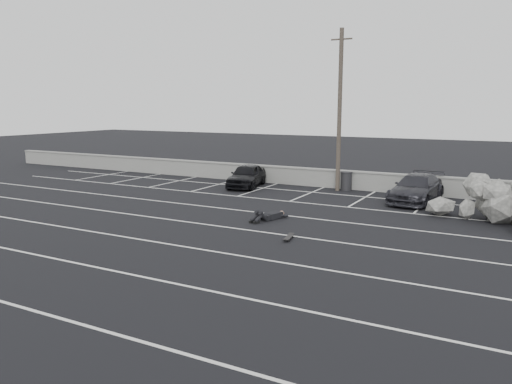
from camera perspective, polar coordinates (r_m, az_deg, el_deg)
The scene contains 9 objects.
ground at distance 17.84m, azimuth -11.29°, elevation -5.65°, with size 120.00×120.00×0.00m, color black.
seawall at distance 29.65m, azimuth 6.09°, elevation 1.76°, with size 50.00×0.45×1.06m.
stall_lines at distance 21.35m, azimuth -3.94°, elevation -2.89°, with size 36.00×20.05×0.01m.
car_left at distance 29.10m, azimuth -1.07°, elevation 1.91°, with size 1.59×3.94×1.34m, color black.
car_right at distance 25.82m, azimuth 17.87°, elevation 0.40°, with size 1.89×4.64×1.35m, color #242329.
utility_pole at distance 27.90m, azimuth 9.53°, elevation 9.19°, with size 1.17×0.23×8.76m.
trash_bin at distance 28.47m, azimuth 10.27°, elevation 1.28°, with size 0.83×0.83×1.04m.
person at distance 21.03m, azimuth 2.00°, elevation -2.38°, with size 1.59×2.67×0.50m, color black, non-canonical shape.
skateboard at distance 17.87m, azimuth 3.75°, elevation -5.19°, with size 0.35×0.82×0.10m.
Camera 1 is at (11.03, -13.20, 4.73)m, focal length 35.00 mm.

